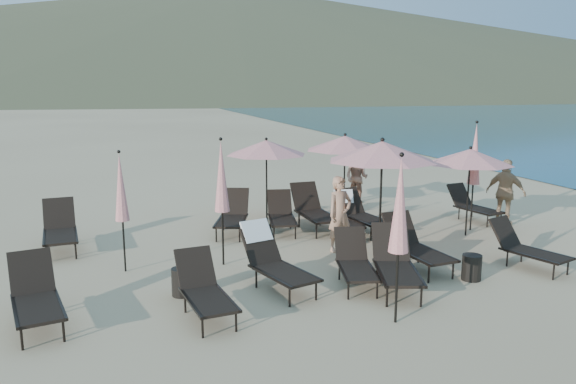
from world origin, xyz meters
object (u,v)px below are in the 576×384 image
object	(u,v)px
lounger_6	(60,229)
umbrella_closed_2	(121,188)
lounger_0	(36,296)
lounger_7	(233,215)
lounger_12	(347,214)
umbrella_open_3	(345,143)
lounger_8	(281,214)
beachgoer_a	(340,214)
umbrella_open_2	(266,148)
beachgoer_b	(357,178)
lounger_13	(274,259)
umbrella_closed_3	(222,177)
lounger_4	(416,245)
lounger_10	(362,213)
lounger_5	(526,247)
side_table_0	(182,282)
lounger_2	(355,262)
umbrella_closed_0	(400,206)
lounger_11	(473,205)
beachgoer_c	(506,193)
lounger_9	(314,209)
umbrella_closed_1	(475,155)
umbrella_open_1	(470,157)
umbrella_open_0	(382,151)
side_table_1	(472,267)
lounger_3	(396,263)
lounger_1	(204,289)

from	to	relation	value
lounger_6	umbrella_closed_2	size ratio (longest dim) A/B	0.77
lounger_0	lounger_7	distance (m)	5.77
lounger_12	umbrella_open_3	bearing A→B (deg)	82.14
lounger_0	lounger_8	xyz separation A→B (m)	(5.04, 4.09, -0.03)
beachgoer_a	umbrella_open_3	bearing A→B (deg)	50.05
umbrella_open_2	beachgoer_b	bearing A→B (deg)	26.66
lounger_13	umbrella_closed_3	bearing A→B (deg)	95.30
lounger_4	lounger_10	bearing A→B (deg)	81.25
lounger_5	side_table_0	distance (m)	6.63
lounger_10	lounger_4	bearing A→B (deg)	-102.51
lounger_4	lounger_2	bearing A→B (deg)	-168.11
lounger_7	lounger_10	world-z (taller)	lounger_7
side_table_0	umbrella_closed_0	bearing A→B (deg)	-35.26
lounger_11	umbrella_closed_2	distance (m)	9.07
lounger_4	beachgoer_c	bearing A→B (deg)	25.57
lounger_6	umbrella_closed_0	xyz separation A→B (m)	(5.13, -5.56, 1.33)
lounger_5	lounger_9	bearing A→B (deg)	108.67
lounger_8	lounger_9	bearing A→B (deg)	9.63
lounger_10	umbrella_open_3	xyz separation A→B (m)	(0.19, 1.55, 1.55)
lounger_12	umbrella_closed_1	world-z (taller)	umbrella_closed_1
lounger_7	lounger_8	world-z (taller)	lounger_7
lounger_10	side_table_0	bearing A→B (deg)	-156.92
beachgoer_c	lounger_11	bearing A→B (deg)	-0.13
lounger_7	lounger_11	bearing A→B (deg)	14.40
umbrella_open_1	umbrella_open_0	bearing A→B (deg)	-165.69
umbrella_open_2	umbrella_closed_0	xyz separation A→B (m)	(0.23, -6.54, -0.16)
lounger_8	beachgoer_c	distance (m)	5.70
lounger_11	umbrella_closed_1	distance (m)	1.81
lounger_13	umbrella_open_0	xyz separation A→B (m)	(2.71, 1.30, 1.66)
lounger_13	side_table_1	xyz separation A→B (m)	(3.57, -0.71, -0.28)
umbrella_closed_3	beachgoer_a	xyz separation A→B (m)	(2.57, 0.19, -0.96)
lounger_9	lounger_10	distance (m)	1.17
lounger_0	lounger_5	size ratio (longest dim) A/B	1.08
lounger_3	lounger_11	xyz separation A→B (m)	(4.36, 3.91, -0.06)
lounger_1	lounger_6	distance (m)	5.06
lounger_6	umbrella_open_1	size ratio (longest dim) A/B	0.85
umbrella_closed_0	umbrella_closed_3	bearing A→B (deg)	119.18
umbrella_open_3	lounger_1	bearing A→B (deg)	-130.38
lounger_6	umbrella_closed_2	bearing A→B (deg)	-60.52
umbrella_closed_3	beachgoer_c	bearing A→B (deg)	7.57
lounger_2	lounger_7	bearing A→B (deg)	122.16
lounger_10	side_table_1	xyz separation A→B (m)	(0.48, -3.75, -0.21)
lounger_4	umbrella_open_3	bearing A→B (deg)	79.97
lounger_2	lounger_13	world-z (taller)	lounger_13
umbrella_open_0	lounger_12	bearing A→B (deg)	88.85
lounger_1	lounger_5	distance (m)	6.39
lounger_1	lounger_13	size ratio (longest dim) A/B	0.89
lounger_4	umbrella_open_1	world-z (taller)	umbrella_open_1
umbrella_open_3	lounger_2	bearing A→B (deg)	-110.77
umbrella_closed_1	side_table_0	distance (m)	7.82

